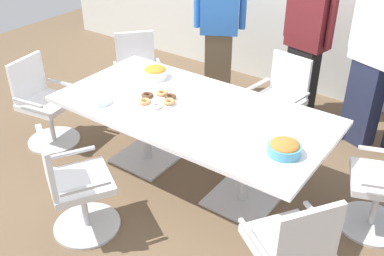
% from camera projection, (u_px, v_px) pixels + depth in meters
% --- Properties ---
extents(ground_plane, '(10.00, 10.00, 0.01)m').
position_uv_depth(ground_plane, '(192.00, 178.00, 4.26)').
color(ground_plane, brown).
extents(conference_table, '(2.40, 1.20, 0.75)m').
position_uv_depth(conference_table, '(192.00, 121.00, 3.93)').
color(conference_table, white).
rests_on(conference_table, ground).
extents(office_chair_0, '(0.75, 0.75, 0.91)m').
position_uv_depth(office_chair_0, '(289.00, 254.00, 2.90)').
color(office_chair_0, silver).
rests_on(office_chair_0, ground).
extents(office_chair_2, '(0.61, 0.61, 0.91)m').
position_uv_depth(office_chair_2, '(279.00, 105.00, 4.63)').
color(office_chair_2, silver).
rests_on(office_chair_2, ground).
extents(office_chair_3, '(0.76, 0.76, 0.91)m').
position_uv_depth(office_chair_3, '(138.00, 78.00, 5.19)').
color(office_chair_3, silver).
rests_on(office_chair_3, ground).
extents(office_chair_4, '(0.62, 0.62, 0.91)m').
position_uv_depth(office_chair_4, '(44.00, 107.00, 4.61)').
color(office_chair_4, silver).
rests_on(office_chair_4, ground).
extents(office_chair_5, '(0.74, 0.74, 0.91)m').
position_uv_depth(office_chair_5, '(74.00, 189.00, 3.47)').
color(office_chair_5, silver).
rests_on(office_chair_5, ground).
extents(person_standing_0, '(0.57, 0.41, 1.69)m').
position_uv_depth(person_standing_0, '(219.00, 27.00, 5.30)').
color(person_standing_0, brown).
rests_on(person_standing_0, ground).
extents(person_standing_1, '(0.61, 0.31, 1.73)m').
position_uv_depth(person_standing_1, '(306.00, 41.00, 4.85)').
color(person_standing_1, black).
rests_on(person_standing_1, ground).
extents(person_standing_2, '(0.60, 0.36, 1.88)m').
position_uv_depth(person_standing_2, '(374.00, 53.00, 4.30)').
color(person_standing_2, '#232842').
rests_on(person_standing_2, ground).
extents(snack_bowl_pretzels, '(0.25, 0.25, 0.11)m').
position_uv_depth(snack_bowl_pretzels, '(284.00, 148.00, 3.25)').
color(snack_bowl_pretzels, '#4C9EC6').
rests_on(snack_bowl_pretzels, conference_table).
extents(snack_bowl_chips_orange, '(0.24, 0.24, 0.12)m').
position_uv_depth(snack_bowl_chips_orange, '(155.00, 72.00, 4.36)').
color(snack_bowl_chips_orange, white).
rests_on(snack_bowl_chips_orange, conference_table).
extents(donut_platter, '(0.34, 0.33, 0.04)m').
position_uv_depth(donut_platter, '(158.00, 100.00, 3.96)').
color(donut_platter, white).
rests_on(donut_platter, conference_table).
extents(plate_stack, '(0.19, 0.19, 0.04)m').
position_uv_depth(plate_stack, '(101.00, 101.00, 3.94)').
color(plate_stack, white).
rests_on(plate_stack, conference_table).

